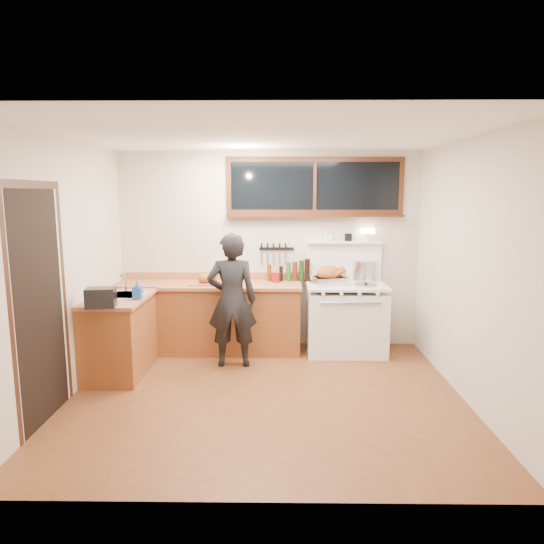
{
  "coord_description": "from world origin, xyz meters",
  "views": [
    {
      "loc": [
        0.12,
        -4.72,
        2.07
      ],
      "look_at": [
        0.05,
        0.85,
        1.15
      ],
      "focal_mm": 32.0,
      "sensor_mm": 36.0,
      "label": 1
    }
  ],
  "objects_px": {
    "man": "(232,300)",
    "roast_turkey": "(329,277)",
    "cutting_board": "(207,280)",
    "vintage_stove": "(346,317)"
  },
  "relations": [
    {
      "from": "vintage_stove",
      "to": "cutting_board",
      "type": "height_order",
      "value": "vintage_stove"
    },
    {
      "from": "man",
      "to": "cutting_board",
      "type": "height_order",
      "value": "man"
    },
    {
      "from": "vintage_stove",
      "to": "cutting_board",
      "type": "xyz_separation_m",
      "value": [
        -1.79,
        -0.02,
        0.49
      ]
    },
    {
      "from": "roast_turkey",
      "to": "vintage_stove",
      "type": "bearing_deg",
      "value": 1.74
    },
    {
      "from": "cutting_board",
      "to": "roast_turkey",
      "type": "bearing_deg",
      "value": 0.54
    },
    {
      "from": "vintage_stove",
      "to": "man",
      "type": "relative_size",
      "value": 0.99
    },
    {
      "from": "vintage_stove",
      "to": "man",
      "type": "height_order",
      "value": "man"
    },
    {
      "from": "man",
      "to": "roast_turkey",
      "type": "distance_m",
      "value": 1.33
    },
    {
      "from": "vintage_stove",
      "to": "man",
      "type": "distance_m",
      "value": 1.56
    },
    {
      "from": "man",
      "to": "cutting_board",
      "type": "bearing_deg",
      "value": 126.06
    }
  ]
}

